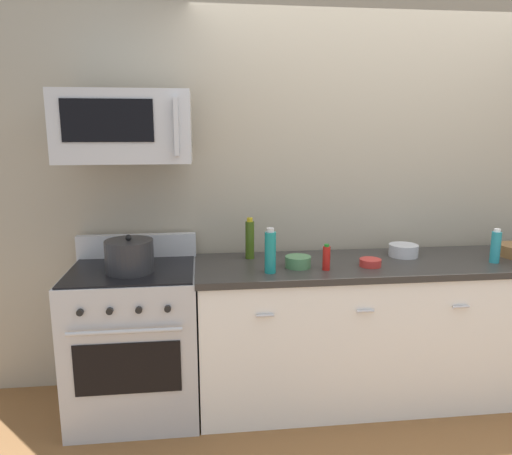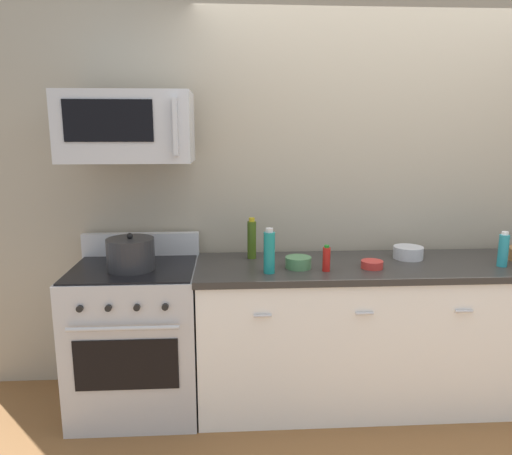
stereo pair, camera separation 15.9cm
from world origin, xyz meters
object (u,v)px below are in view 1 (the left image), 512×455
(range_oven, at_px, (135,340))
(bottle_olive_oil, at_px, (250,239))
(bowl_red_small, at_px, (370,262))
(bowl_green_glaze, at_px, (298,261))
(bottle_sparkling_teal, at_px, (270,252))
(bottle_hot_sauce_red, at_px, (326,258))
(stockpot, at_px, (130,256))
(bottle_dish_soap, at_px, (496,247))
(bowl_steel_prep, at_px, (403,250))
(microwave, at_px, (125,127))

(range_oven, height_order, bottle_olive_oil, bottle_olive_oil)
(bowl_red_small, bearing_deg, bowl_green_glaze, 176.15)
(bottle_olive_oil, distance_m, bottle_sparkling_teal, 0.34)
(bottle_hot_sauce_red, distance_m, bottle_olive_oil, 0.53)
(range_oven, relative_size, bowl_green_glaze, 6.87)
(bottle_olive_oil, bearing_deg, range_oven, -167.08)
(stockpot, bearing_deg, bottle_hot_sauce_red, -4.66)
(range_oven, distance_m, bottle_olive_oil, 0.94)
(bottle_dish_soap, relative_size, stockpot, 0.77)
(bottle_hot_sauce_red, bearing_deg, bottle_dish_soap, 1.97)
(bottle_dish_soap, height_order, bowl_steel_prep, bottle_dish_soap)
(bowl_red_small, bearing_deg, bowl_steel_prep, 34.21)
(range_oven, distance_m, bottle_sparkling_teal, 1.01)
(bottle_hot_sauce_red, height_order, bottle_olive_oil, bottle_olive_oil)
(bowl_green_glaze, xyz_separation_m, bowl_steel_prep, (0.74, 0.17, 0.01))
(bowl_steel_prep, distance_m, stockpot, 1.74)
(microwave, xyz_separation_m, bottle_olive_oil, (0.73, 0.12, -0.70))
(bottle_hot_sauce_red, xyz_separation_m, bowl_steel_prep, (0.59, 0.25, -0.03))
(microwave, height_order, bottle_sparkling_teal, microwave)
(stockpot, bearing_deg, bottle_olive_oil, 16.85)
(bottle_olive_oil, xyz_separation_m, bottle_sparkling_teal, (0.08, -0.33, -0.00))
(bottle_olive_oil, height_order, bowl_steel_prep, bottle_olive_oil)
(range_oven, height_order, bowl_green_glaze, range_oven)
(microwave, distance_m, stockpot, 0.74)
(bottle_hot_sauce_red, xyz_separation_m, stockpot, (-1.15, 0.09, 0.02))
(microwave, bearing_deg, bowl_red_small, -5.79)
(microwave, relative_size, bottle_dish_soap, 3.46)
(bottle_sparkling_teal, relative_size, bowl_steel_prep, 1.41)
(bottle_hot_sauce_red, height_order, bottle_sparkling_teal, bottle_sparkling_teal)
(bottle_sparkling_teal, bearing_deg, bottle_hot_sauce_red, 2.84)
(bottle_dish_soap, height_order, stockpot, stockpot)
(microwave, relative_size, bottle_olive_oil, 2.80)
(range_oven, height_order, bowl_steel_prep, range_oven)
(bottle_dish_soap, relative_size, bowl_green_glaze, 1.38)
(microwave, relative_size, bowl_steel_prep, 3.96)
(bottle_hot_sauce_red, bearing_deg, bottle_sparkling_teal, -177.16)
(range_oven, height_order, bottle_dish_soap, bottle_dish_soap)
(bottle_hot_sauce_red, bearing_deg, bottle_olive_oil, 143.38)
(bottle_olive_oil, relative_size, bottle_dish_soap, 1.24)
(bottle_hot_sauce_red, height_order, bowl_green_glaze, bottle_hot_sauce_red)
(range_oven, relative_size, microwave, 1.44)
(bowl_green_glaze, distance_m, bowl_steel_prep, 0.76)
(bottle_olive_oil, height_order, stockpot, bottle_olive_oil)
(bottle_hot_sauce_red, xyz_separation_m, bowl_red_small, (0.29, 0.05, -0.05))
(bottle_olive_oil, bearing_deg, bowl_steel_prep, -3.68)
(bowl_green_glaze, bearing_deg, microwave, 173.35)
(bottle_dish_soap, distance_m, bowl_green_glaze, 1.25)
(microwave, bearing_deg, bowl_green_glaze, -6.65)
(bowl_green_glaze, bearing_deg, range_oven, 175.91)
(bottle_olive_oil, relative_size, bottle_sparkling_teal, 1.00)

